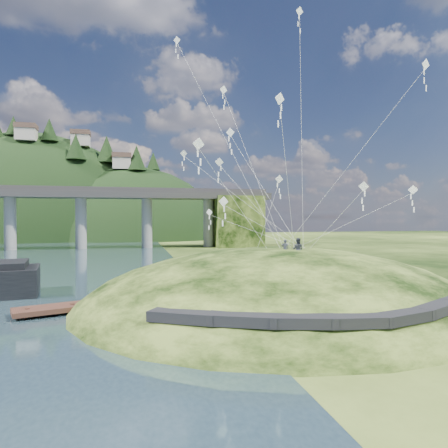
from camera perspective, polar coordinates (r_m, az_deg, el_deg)
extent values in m
plane|color=black|center=(31.81, -4.74, -12.93)|extent=(320.00, 320.00, 0.00)
ellipsoid|color=black|center=(36.01, 7.87, -13.74)|extent=(36.00, 32.00, 13.00)
cube|color=black|center=(23.43, -5.64, -12.90)|extent=(4.32, 3.62, 0.71)
cube|color=black|center=(22.42, 2.75, -13.38)|extent=(4.10, 2.97, 0.61)
cube|color=black|center=(22.49, 11.05, -13.36)|extent=(3.85, 2.37, 0.62)
cube|color=black|center=(23.47, 18.39, -12.90)|extent=(3.62, 1.83, 0.66)
cube|color=black|center=(25.27, 24.11, -11.91)|extent=(3.82, 2.27, 0.68)
cube|color=black|center=(27.82, 27.93, -10.55)|extent=(4.11, 2.97, 0.71)
cylinder|color=gray|center=(104.30, -28.24, 0.25)|extent=(2.60, 2.60, 13.00)
cylinder|color=gray|center=(101.30, -19.75, 0.29)|extent=(2.60, 2.60, 13.00)
cylinder|color=gray|center=(100.63, -10.95, 0.32)|extent=(2.60, 2.60, 13.00)
cylinder|color=gray|center=(102.32, -2.25, 0.35)|extent=(2.60, 2.60, 13.00)
cube|color=black|center=(103.97, 1.82, 0.36)|extent=(12.00, 11.00, 13.00)
ellipsoid|color=black|center=(161.15, -25.66, -3.96)|extent=(96.00, 68.00, 88.00)
ellipsoid|color=black|center=(149.61, -13.09, -5.80)|extent=(76.00, 56.00, 72.00)
cone|color=black|center=(152.69, -27.87, 12.30)|extent=(4.97, 4.97, 6.54)
cone|color=black|center=(148.02, -23.69, 12.22)|extent=(5.83, 5.83, 7.67)
cone|color=black|center=(140.71, -20.41, 10.32)|extent=(6.47, 6.47, 8.51)
cone|color=black|center=(146.73, -16.42, 10.21)|extent=(7.13, 7.13, 9.38)
cone|color=black|center=(141.06, -12.39, 9.22)|extent=(6.56, 6.56, 8.63)
cone|color=black|center=(146.74, -10.08, 8.83)|extent=(4.88, 4.88, 6.42)
cube|color=beige|center=(146.97, -26.41, 11.33)|extent=(6.00, 5.00, 4.00)
cube|color=brown|center=(147.48, -26.42, 12.37)|extent=(6.40, 5.40, 1.60)
cube|color=beige|center=(149.99, -19.79, 11.13)|extent=(6.00, 5.00, 4.00)
cube|color=brown|center=(150.49, -19.80, 12.14)|extent=(6.40, 5.40, 1.60)
cube|color=beige|center=(141.79, -14.39, 8.35)|extent=(6.00, 5.00, 4.00)
cube|color=brown|center=(142.16, -14.39, 9.43)|extent=(6.40, 5.40, 1.60)
cube|color=#341C15|center=(35.53, -15.66, -10.68)|extent=(15.07, 7.09, 0.38)
cylinder|color=#341C15|center=(34.42, -26.29, -11.58)|extent=(0.32, 0.32, 1.08)
cylinder|color=#341C15|center=(34.86, -20.88, -11.39)|extent=(0.32, 0.32, 1.08)
cylinder|color=#341C15|center=(35.58, -15.66, -11.10)|extent=(0.32, 0.32, 1.08)
cylinder|color=#341C15|center=(36.58, -10.69, -10.75)|extent=(0.32, 0.32, 1.08)
cylinder|color=#341C15|center=(37.83, -6.03, -10.35)|extent=(0.32, 0.32, 1.08)
imported|color=#272B34|center=(33.77, 8.72, -2.21)|extent=(0.68, 0.57, 1.58)
imported|color=#272B34|center=(33.76, 10.51, -1.97)|extent=(1.18, 1.17, 1.92)
cube|color=white|center=(37.24, -0.68, 8.85)|extent=(0.80, 0.24, 0.79)
cube|color=white|center=(37.16, -0.68, 7.98)|extent=(0.11, 0.05, 0.46)
cube|color=white|center=(37.10, -0.68, 7.11)|extent=(0.11, 0.05, 0.46)
cube|color=white|center=(37.04, -0.68, 6.24)|extent=(0.11, 0.05, 0.46)
cube|color=white|center=(40.08, 0.91, 12.96)|extent=(0.73, 0.59, 0.86)
cube|color=white|center=(39.96, 0.91, 12.07)|extent=(0.12, 0.06, 0.52)
cube|color=white|center=(39.84, 0.91, 11.18)|extent=(0.12, 0.06, 0.52)
cube|color=white|center=(39.73, 0.91, 10.28)|extent=(0.12, 0.06, 0.52)
cube|color=white|center=(35.62, 26.86, 19.66)|extent=(0.80, 0.24, 0.81)
cube|color=white|center=(35.44, 26.85, 18.79)|extent=(0.10, 0.06, 0.47)
cube|color=white|center=(35.26, 26.84, 17.90)|extent=(0.10, 0.06, 0.47)
cube|color=white|center=(35.10, 26.83, 17.00)|extent=(0.10, 0.06, 0.47)
cube|color=white|center=(30.09, -0.06, 3.23)|extent=(0.77, 0.18, 0.77)
cube|color=white|center=(30.07, -0.06, 2.18)|extent=(0.10, 0.05, 0.45)
cube|color=white|center=(30.07, -0.06, 1.14)|extent=(0.10, 0.05, 0.45)
cube|color=white|center=(30.07, -0.06, 0.09)|extent=(0.10, 0.05, 0.45)
cube|color=white|center=(43.40, -0.06, 18.62)|extent=(0.83, 0.33, 0.86)
cube|color=white|center=(43.21, -0.06, 17.85)|extent=(0.11, 0.08, 0.50)
cube|color=white|center=(43.04, -0.06, 17.07)|extent=(0.11, 0.08, 0.50)
cube|color=white|center=(42.88, -0.06, 16.29)|extent=(0.11, 0.08, 0.50)
cube|color=white|center=(43.44, -6.74, 24.63)|extent=(0.66, 0.37, 0.72)
cube|color=white|center=(43.24, -6.73, 24.01)|extent=(0.09, 0.04, 0.42)
cube|color=white|center=(43.04, -6.73, 23.38)|extent=(0.09, 0.04, 0.42)
cube|color=white|center=(42.85, -6.73, 22.75)|extent=(0.09, 0.04, 0.42)
cube|color=white|center=(42.78, -2.12, 1.68)|extent=(0.57, 0.56, 0.75)
cube|color=white|center=(42.78, -2.11, 0.96)|extent=(0.09, 0.07, 0.44)
cube|color=white|center=(42.79, -2.11, 0.23)|extent=(0.09, 0.07, 0.44)
cube|color=white|center=(42.80, -2.11, -0.49)|extent=(0.09, 0.07, 0.44)
cube|color=white|center=(36.93, 10.75, 27.69)|extent=(0.69, 0.19, 0.70)
cube|color=white|center=(36.71, 10.74, 27.00)|extent=(0.09, 0.05, 0.41)
cube|color=white|center=(36.49, 10.74, 26.30)|extent=(0.09, 0.05, 0.41)
cube|color=white|center=(36.28, 10.74, 25.58)|extent=(0.09, 0.05, 0.41)
cube|color=white|center=(31.14, 7.96, 17.31)|extent=(0.85, 0.36, 0.88)
cube|color=white|center=(30.97, 7.96, 16.19)|extent=(0.11, 0.08, 0.51)
cube|color=white|center=(30.81, 7.96, 15.07)|extent=(0.11, 0.08, 0.51)
cube|color=white|center=(30.66, 7.95, 13.93)|extent=(0.11, 0.08, 0.51)
cube|color=white|center=(34.42, 7.89, 6.37)|extent=(0.70, 0.17, 0.69)
cube|color=white|center=(34.38, 7.89, 5.56)|extent=(0.09, 0.04, 0.40)
cube|color=white|center=(34.34, 7.89, 4.74)|extent=(0.09, 0.04, 0.40)
cube|color=white|center=(34.31, 7.89, 3.92)|extent=(0.09, 0.04, 0.40)
cube|color=white|center=(38.40, -5.78, 10.00)|extent=(0.68, 0.24, 0.66)
cube|color=white|center=(38.32, -5.77, 9.29)|extent=(0.09, 0.04, 0.39)
cube|color=white|center=(38.26, -5.77, 8.58)|extent=(0.09, 0.04, 0.39)
cube|color=white|center=(38.20, -5.77, 7.87)|extent=(0.09, 0.04, 0.39)
cube|color=white|center=(34.69, 25.39, 4.44)|extent=(0.61, 0.47, 0.73)
cube|color=white|center=(34.66, 25.38, 3.58)|extent=(0.09, 0.06, 0.42)
cube|color=white|center=(34.64, 25.37, 2.72)|extent=(0.09, 0.06, 0.42)
cube|color=white|center=(34.63, 25.37, 1.87)|extent=(0.09, 0.06, 0.42)
cube|color=white|center=(28.13, -3.66, 11.35)|extent=(0.86, 0.28, 0.85)
cube|color=white|center=(28.03, -3.65, 10.10)|extent=(0.11, 0.08, 0.51)
cube|color=white|center=(27.94, -3.65, 8.85)|extent=(0.11, 0.08, 0.51)
cube|color=white|center=(27.86, -3.65, 7.59)|extent=(0.11, 0.08, 0.51)
cube|color=white|center=(30.96, 19.33, 5.10)|extent=(0.69, 0.35, 0.72)
cube|color=white|center=(30.93, 19.33, 4.13)|extent=(0.10, 0.03, 0.43)
cube|color=white|center=(30.91, 19.32, 3.16)|extent=(0.10, 0.03, 0.43)
cube|color=white|center=(30.89, 19.32, 2.19)|extent=(0.10, 0.03, 0.43)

